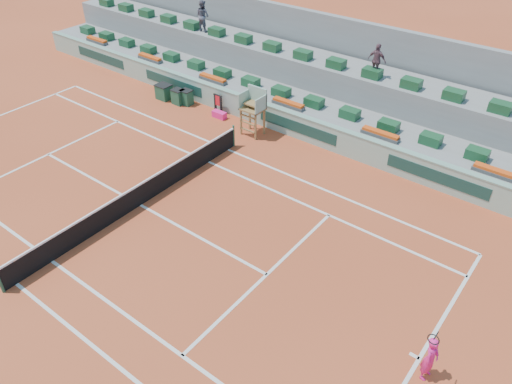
# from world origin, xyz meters

# --- Properties ---
(ground) EXTENTS (90.00, 90.00, 0.00)m
(ground) POSITION_xyz_m (0.00, 0.00, 0.00)
(ground) COLOR #A63E20
(ground) RESTS_ON ground
(seating_tier_lower) EXTENTS (36.00, 4.00, 1.20)m
(seating_tier_lower) POSITION_xyz_m (0.00, 10.70, 0.60)
(seating_tier_lower) COLOR gray
(seating_tier_lower) RESTS_ON ground
(seating_tier_upper) EXTENTS (36.00, 2.40, 2.60)m
(seating_tier_upper) POSITION_xyz_m (0.00, 12.30, 1.30)
(seating_tier_upper) COLOR gray
(seating_tier_upper) RESTS_ON ground
(stadium_back_wall) EXTENTS (36.00, 0.40, 4.40)m
(stadium_back_wall) POSITION_xyz_m (0.00, 13.90, 2.20)
(stadium_back_wall) COLOR gray
(stadium_back_wall) RESTS_ON ground
(player_bag) EXTENTS (0.78, 0.35, 0.35)m
(player_bag) POSITION_xyz_m (-2.47, 7.71, 0.17)
(player_bag) COLOR #F92081
(player_bag) RESTS_ON ground
(spectator_left) EXTENTS (0.88, 0.69, 1.78)m
(spectator_left) POSITION_xyz_m (-7.16, 11.82, 3.49)
(spectator_left) COLOR #555462
(spectator_left) RESTS_ON seating_tier_upper
(spectator_mid) EXTENTS (0.97, 0.45, 1.62)m
(spectator_mid) POSITION_xyz_m (4.06, 11.88, 3.41)
(spectator_mid) COLOR brown
(spectator_mid) RESTS_ON seating_tier_upper
(court_lines) EXTENTS (23.89, 11.09, 0.01)m
(court_lines) POSITION_xyz_m (0.00, 0.00, 0.01)
(court_lines) COLOR silver
(court_lines) RESTS_ON ground
(tennis_net) EXTENTS (0.10, 11.97, 1.10)m
(tennis_net) POSITION_xyz_m (0.00, 0.00, 0.53)
(tennis_net) COLOR black
(tennis_net) RESTS_ON ground
(advertising_hoarding) EXTENTS (36.00, 0.34, 1.26)m
(advertising_hoarding) POSITION_xyz_m (0.02, 8.50, 0.63)
(advertising_hoarding) COLOR #90B5A1
(advertising_hoarding) RESTS_ON ground
(umpire_chair) EXTENTS (1.10, 0.90, 2.40)m
(umpire_chair) POSITION_xyz_m (0.00, 7.50, 1.54)
(umpire_chair) COLOR olive
(umpire_chair) RESTS_ON ground
(seat_row_lower) EXTENTS (32.90, 0.60, 0.44)m
(seat_row_lower) POSITION_xyz_m (0.00, 9.80, 1.42)
(seat_row_lower) COLOR #184826
(seat_row_lower) RESTS_ON seating_tier_lower
(seat_row_upper) EXTENTS (32.90, 0.60, 0.44)m
(seat_row_upper) POSITION_xyz_m (0.00, 11.70, 2.82)
(seat_row_upper) COLOR #184826
(seat_row_upper) RESTS_ON seating_tier_upper
(flower_planters) EXTENTS (26.80, 0.36, 0.28)m
(flower_planters) POSITION_xyz_m (-1.50, 9.00, 1.33)
(flower_planters) COLOR #494949
(flower_planters) RESTS_ON seating_tier_lower
(drink_cooler_a) EXTENTS (0.63, 0.55, 0.84)m
(drink_cooler_a) POSITION_xyz_m (-4.94, 7.81, 0.42)
(drink_cooler_a) COLOR #184831
(drink_cooler_a) RESTS_ON ground
(drink_cooler_b) EXTENTS (0.66, 0.57, 0.84)m
(drink_cooler_b) POSITION_xyz_m (-5.35, 7.58, 0.42)
(drink_cooler_b) COLOR #184831
(drink_cooler_b) RESTS_ON ground
(drink_cooler_c) EXTENTS (0.83, 0.71, 0.84)m
(drink_cooler_c) POSITION_xyz_m (-6.45, 7.54, 0.42)
(drink_cooler_c) COLOR #184831
(drink_cooler_c) RESTS_ON ground
(towel_rack) EXTENTS (0.57, 0.10, 1.03)m
(towel_rack) POSITION_xyz_m (-2.91, 8.13, 0.60)
(towel_rack) COLOR black
(towel_rack) RESTS_ON ground
(tennis_player) EXTENTS (0.40, 0.85, 2.28)m
(tennis_player) POSITION_xyz_m (12.22, -0.43, 0.78)
(tennis_player) COLOR #F92081
(tennis_player) RESTS_ON ground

